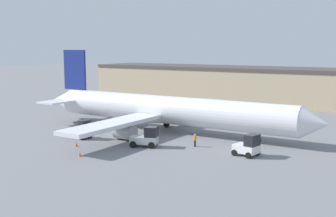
# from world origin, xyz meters

# --- Properties ---
(ground_plane) EXTENTS (400.00, 400.00, 0.00)m
(ground_plane) POSITION_xyz_m (0.00, 0.00, 0.00)
(ground_plane) COLOR slate
(terminal_building) EXTENTS (87.04, 14.36, 7.68)m
(terminal_building) POSITION_xyz_m (1.92, 38.41, 3.85)
(terminal_building) COLOR tan
(terminal_building) RESTS_ON ground_plane
(airplane) EXTENTS (45.00, 35.99, 11.58)m
(airplane) POSITION_xyz_m (-1.01, -0.01, 3.12)
(airplane) COLOR white
(airplane) RESTS_ON ground_plane
(ground_crew_worker) EXTENTS (0.36, 0.36, 1.62)m
(ground_crew_worker) POSITION_xyz_m (7.74, -5.91, 0.86)
(ground_crew_worker) COLOR #1E2338
(ground_crew_worker) RESTS_ON ground_plane
(baggage_tug) EXTENTS (3.66, 2.86, 2.51)m
(baggage_tug) POSITION_xyz_m (2.83, -9.22, 1.14)
(baggage_tug) COLOR #B2B2B7
(baggage_tug) RESTS_ON ground_plane
(belt_loader_truck) EXTENTS (2.68, 2.08, 2.50)m
(belt_loader_truck) POSITION_xyz_m (-7.10, -9.96, 1.13)
(belt_loader_truck) COLOR #2D2D33
(belt_loader_truck) RESTS_ON ground_plane
(pushback_tug) EXTENTS (2.89, 2.56, 2.50)m
(pushback_tug) POSITION_xyz_m (14.87, -6.58, 1.12)
(pushback_tug) COLOR silver
(pushback_tug) RESTS_ON ground_plane
(safety_cone_near) EXTENTS (0.36, 0.36, 0.55)m
(safety_cone_near) POSITION_xyz_m (-4.47, -13.71, 0.28)
(safety_cone_near) COLOR #EF590F
(safety_cone_near) RESTS_ON ground_plane
(safety_cone_far) EXTENTS (0.36, 0.36, 0.55)m
(safety_cone_far) POSITION_xyz_m (-0.65, -16.98, 0.28)
(safety_cone_far) COLOR #EF590F
(safety_cone_far) RESTS_ON ground_plane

